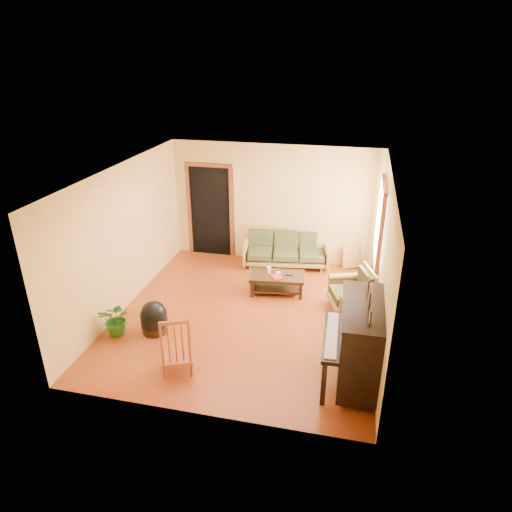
% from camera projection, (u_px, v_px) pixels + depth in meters
% --- Properties ---
extents(floor, '(5.00, 5.00, 0.00)m').
position_uv_depth(floor, '(246.00, 315.00, 8.21)').
color(floor, maroon).
rests_on(floor, ground).
extents(doorway, '(1.08, 0.16, 2.05)m').
position_uv_depth(doorway, '(210.00, 212.00, 10.28)').
color(doorway, black).
rests_on(doorway, floor).
extents(window, '(0.12, 1.36, 1.46)m').
position_uv_depth(window, '(381.00, 222.00, 8.29)').
color(window, white).
rests_on(window, right_wall).
extents(sofa, '(1.95, 1.05, 0.79)m').
position_uv_depth(sofa, '(286.00, 249.00, 9.92)').
color(sofa, olive).
rests_on(sofa, floor).
extents(coffee_table, '(1.11, 0.69, 0.38)m').
position_uv_depth(coffee_table, '(277.00, 284.00, 8.91)').
color(coffee_table, black).
rests_on(coffee_table, floor).
extents(armchair, '(1.01, 1.03, 0.82)m').
position_uv_depth(armchair, '(350.00, 290.00, 8.22)').
color(armchair, olive).
rests_on(armchair, floor).
extents(piano, '(0.87, 1.43, 1.24)m').
position_uv_depth(piano, '(361.00, 344.00, 6.36)').
color(piano, black).
rests_on(piano, floor).
extents(footstool, '(0.57, 0.57, 0.43)m').
position_uv_depth(footstool, '(154.00, 321.00, 7.65)').
color(footstool, black).
rests_on(footstool, floor).
extents(red_chair, '(0.60, 0.62, 0.96)m').
position_uv_depth(red_chair, '(176.00, 342.00, 6.63)').
color(red_chair, maroon).
rests_on(red_chair, floor).
extents(leaning_frame, '(0.40, 0.23, 0.53)m').
position_uv_depth(leaning_frame, '(352.00, 257.00, 9.88)').
color(leaning_frame, '#BC873E').
rests_on(leaning_frame, floor).
extents(ceramic_crock, '(0.22, 0.22, 0.25)m').
position_uv_depth(ceramic_crock, '(367.00, 268.00, 9.69)').
color(ceramic_crock, '#2F4D8E').
rests_on(ceramic_crock, floor).
extents(potted_plant, '(0.54, 0.48, 0.59)m').
position_uv_depth(potted_plant, '(117.00, 319.00, 7.55)').
color(potted_plant, '#245D1A').
rests_on(potted_plant, floor).
extents(book, '(0.29, 0.31, 0.02)m').
position_uv_depth(book, '(272.00, 278.00, 8.69)').
color(book, '#A5161D').
rests_on(book, coffee_table).
extents(candle, '(0.10, 0.10, 0.13)m').
position_uv_depth(candle, '(269.00, 270.00, 8.89)').
color(candle, white).
rests_on(candle, coffee_table).
extents(glass_jar, '(0.09, 0.09, 0.05)m').
position_uv_depth(glass_jar, '(279.00, 273.00, 8.84)').
color(glass_jar, white).
rests_on(glass_jar, coffee_table).
extents(remote, '(0.16, 0.06, 0.02)m').
position_uv_depth(remote, '(289.00, 275.00, 8.80)').
color(remote, black).
rests_on(remote, coffee_table).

